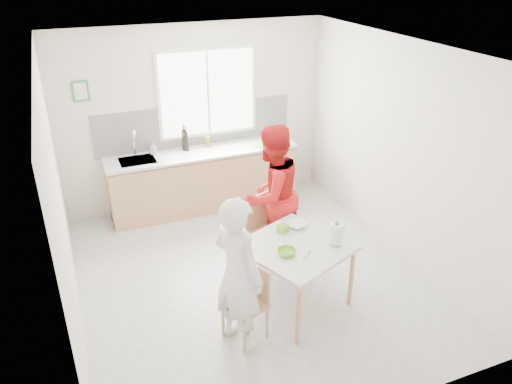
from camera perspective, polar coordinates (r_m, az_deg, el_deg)
ground at (r=6.21m, az=-0.59°, el=-9.46°), size 4.50×4.50×0.00m
room_shell at (r=5.42m, az=-0.67°, el=4.81°), size 4.50×4.50×4.50m
window at (r=7.47m, az=-5.57°, el=11.20°), size 1.50×0.06×1.30m
backsplash at (r=7.57m, az=-6.90°, el=7.57°), size 3.00×0.02×0.65m
picture_frame at (r=7.15m, az=-19.43°, el=10.83°), size 0.22×0.03×0.28m
kitchen_counter at (r=7.60m, az=-6.01°, el=1.16°), size 2.84×0.64×1.37m
dining_table at (r=5.38m, az=4.52°, el=-6.82°), size 1.31×1.31×0.77m
chair_left at (r=5.12m, az=-0.79°, el=-12.17°), size 0.48×0.48×0.80m
chair_far at (r=6.17m, az=0.89°, el=-4.15°), size 0.55×0.55×0.91m
person_white at (r=4.82m, az=-2.06°, el=-9.38°), size 0.59×0.70×1.64m
person_red at (r=6.08m, az=1.71°, el=-0.38°), size 1.07×0.96×1.80m
bowl_green at (r=5.17m, az=3.51°, el=-6.88°), size 0.25×0.25×0.06m
bowl_white at (r=5.66m, az=4.67°, el=-3.77°), size 0.28×0.28×0.05m
milk_jug at (r=5.34m, az=9.18°, el=-4.69°), size 0.19×0.14×0.25m
green_box at (r=5.54m, az=3.07°, el=-4.23°), size 0.13×0.13×0.09m
spoon at (r=5.17m, az=5.81°, el=-7.26°), size 0.13×0.12×0.01m
cutting_board at (r=7.65m, az=0.84°, el=5.58°), size 0.41×0.34×0.01m
wine_bottle_a at (r=7.43m, az=-8.23°, el=5.95°), size 0.07×0.07×0.32m
wine_bottle_b at (r=7.41m, az=-8.00°, el=5.82°), size 0.07×0.07×0.30m
jar_amber at (r=7.54m, az=-5.53°, el=5.76°), size 0.06×0.06×0.16m
soap_bottle at (r=7.38m, az=-11.65°, el=4.91°), size 0.10×0.10×0.17m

